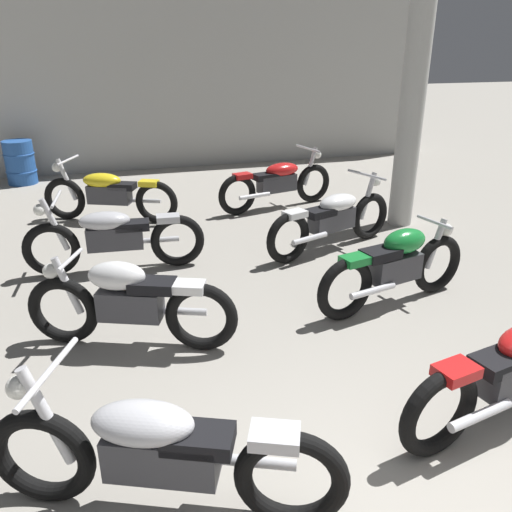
# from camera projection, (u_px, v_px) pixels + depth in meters

# --- Properties ---
(back_wall) EXTENTS (12.71, 0.24, 3.60)m
(back_wall) POSITION_uv_depth(u_px,v_px,m) (166.00, 83.00, 11.11)
(back_wall) COLOR #B2B2AD
(back_wall) RESTS_ON ground
(support_pillar) EXTENTS (0.36, 0.36, 3.20)m
(support_pillar) POSITION_uv_depth(u_px,v_px,m) (411.00, 119.00, 7.54)
(support_pillar) COLOR #B2B2AD
(support_pillar) RESTS_ON ground
(motorcycle_left_row_0) EXTENTS (2.04, 1.03, 0.97)m
(motorcycle_left_row_0) POSITION_uv_depth(u_px,v_px,m) (160.00, 452.00, 3.00)
(motorcycle_left_row_0) COLOR black
(motorcycle_left_row_0) RESTS_ON ground
(motorcycle_left_row_1) EXTENTS (1.87, 0.84, 0.88)m
(motorcycle_left_row_1) POSITION_uv_depth(u_px,v_px,m) (129.00, 302.00, 4.71)
(motorcycle_left_row_1) COLOR black
(motorcycle_left_row_1) RESTS_ON ground
(motorcycle_left_row_2) EXTENTS (2.17, 0.68, 0.97)m
(motorcycle_left_row_2) POSITION_uv_depth(u_px,v_px,m) (114.00, 236.00, 6.31)
(motorcycle_left_row_2) COLOR black
(motorcycle_left_row_2) RESTS_ON ground
(motorcycle_left_row_3) EXTENTS (2.03, 1.05, 0.97)m
(motorcycle_left_row_3) POSITION_uv_depth(u_px,v_px,m) (109.00, 193.00, 8.08)
(motorcycle_left_row_3) COLOR black
(motorcycle_left_row_3) RESTS_ON ground
(motorcycle_right_row_1) EXTENTS (1.94, 0.66, 0.88)m
(motorcycle_right_row_1) POSITION_uv_depth(u_px,v_px,m) (396.00, 265.00, 5.47)
(motorcycle_right_row_1) COLOR black
(motorcycle_right_row_1) RESTS_ON ground
(motorcycle_right_row_2) EXTENTS (2.08, 0.95, 0.97)m
(motorcycle_right_row_2) POSITION_uv_depth(u_px,v_px,m) (333.00, 218.00, 6.94)
(motorcycle_right_row_2) COLOR black
(motorcycle_right_row_2) RESTS_ON ground
(motorcycle_right_row_3) EXTENTS (2.14, 0.81, 0.97)m
(motorcycle_right_row_3) POSITION_uv_depth(u_px,v_px,m) (278.00, 182.00, 8.71)
(motorcycle_right_row_3) COLOR black
(motorcycle_right_row_3) RESTS_ON ground
(oil_drum) EXTENTS (0.59, 0.59, 0.85)m
(oil_drum) POSITION_uv_depth(u_px,v_px,m) (20.00, 162.00, 10.24)
(oil_drum) COLOR #23519E
(oil_drum) RESTS_ON ground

